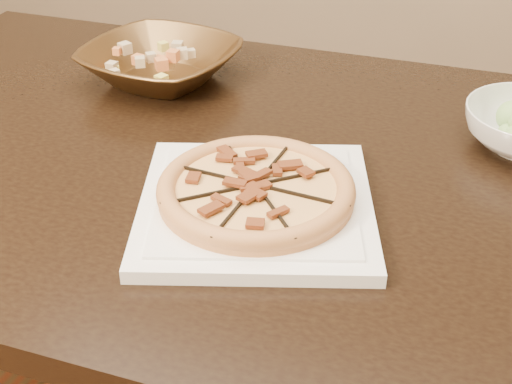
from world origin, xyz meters
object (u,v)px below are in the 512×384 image
dining_table (223,213)px  bronze_bowl (161,64)px  plate (256,205)px  pizza (256,189)px

dining_table → bronze_bowl: size_ratio=5.42×
dining_table → plate: plate is taller
dining_table → plate: (0.10, -0.12, 0.12)m
plate → dining_table: bearing=130.3°
dining_table → pizza: (0.10, -0.12, 0.14)m
dining_table → pizza: size_ratio=5.58×
plate → pizza: (-0.00, 0.00, 0.02)m
dining_table → plate: bearing=-49.7°
pizza → bronze_bowl: bearing=133.8°
plate → bronze_bowl: bronze_bowl is taller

